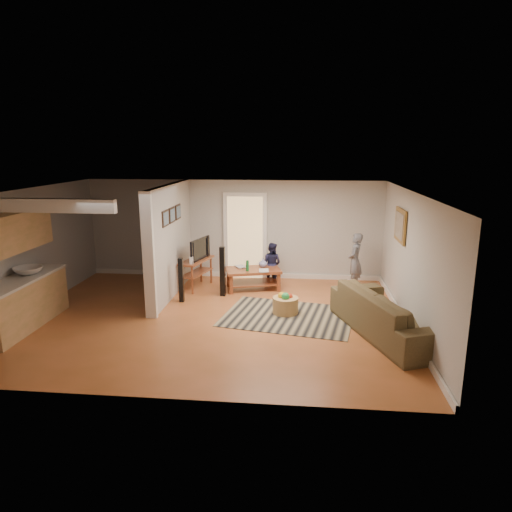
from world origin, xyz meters
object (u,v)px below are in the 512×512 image
at_px(toy_basket, 285,304).
at_px(toddler, 272,283).
at_px(child, 354,288).
at_px(sofa, 387,334).
at_px(speaker_left, 181,280).
at_px(speaker_right, 223,272).
at_px(tv_console, 197,262).
at_px(coffee_table, 254,273).

distance_m(toy_basket, toddler, 2.12).
xyz_separation_m(child, toddler, (-1.99, 0.19, 0.00)).
height_order(toy_basket, toddler, toddler).
relative_size(sofa, speaker_left, 2.74).
height_order(sofa, toy_basket, toy_basket).
xyz_separation_m(speaker_right, toddler, (1.04, 1.06, -0.57)).
xyz_separation_m(sofa, toy_basket, (-1.87, 0.87, 0.19)).
bearing_deg(child, tv_console, -68.37).
bearing_deg(toddler, tv_console, 40.66).
bearing_deg(toddler, child, -161.66).
bearing_deg(coffee_table, speaker_left, -143.57).
height_order(sofa, tv_console, tv_console).
xyz_separation_m(speaker_right, toy_basket, (1.45, -1.00, -0.38)).
relative_size(speaker_left, child, 0.73).
height_order(tv_console, speaker_right, speaker_right).
xyz_separation_m(toy_basket, toddler, (-0.42, 2.07, -0.19)).
relative_size(sofa, coffee_table, 1.90).
distance_m(tv_console, speaker_right, 0.89).
relative_size(sofa, toy_basket, 5.18).
xyz_separation_m(sofa, speaker_left, (-4.15, 1.37, 0.49)).
bearing_deg(speaker_right, tv_console, 148.38).
xyz_separation_m(sofa, speaker_right, (-3.33, 1.87, 0.57)).
bearing_deg(speaker_left, toddler, 40.37).
bearing_deg(speaker_left, tv_console, 84.08).
bearing_deg(speaker_right, child, 21.20).
distance_m(tv_console, speaker_left, 1.05).
xyz_separation_m(tv_console, speaker_left, (-0.11, -1.04, -0.15)).
height_order(coffee_table, toy_basket, coffee_table).
distance_m(coffee_table, tv_console, 1.38).
height_order(speaker_left, speaker_right, speaker_right).
xyz_separation_m(speaker_right, child, (3.03, 0.87, -0.57)).
bearing_deg(speaker_right, toy_basket, -29.50).
height_order(coffee_table, speaker_right, speaker_right).
bearing_deg(speaker_left, sofa, -17.94).
distance_m(coffee_table, child, 2.43).
bearing_deg(coffee_table, sofa, -42.42).
bearing_deg(toy_basket, toddler, 101.39).
bearing_deg(tv_console, child, 20.43).
relative_size(tv_console, speaker_right, 1.04).
distance_m(coffee_table, toy_basket, 1.79).
xyz_separation_m(sofa, child, (-0.30, 2.75, 0.00)).
bearing_deg(sofa, tv_console, 38.40).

